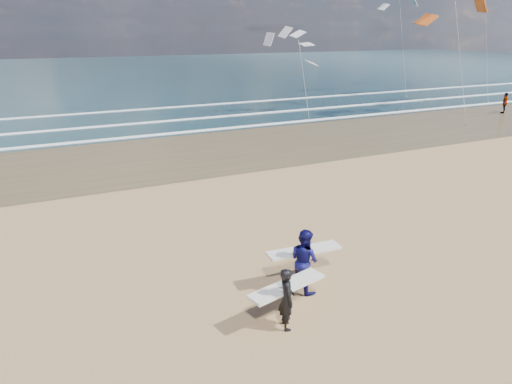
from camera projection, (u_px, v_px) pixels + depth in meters
wet_sand_strip at (399, 126)px, 34.83m from camera, size 220.00×12.00×0.01m
ocean at (188, 71)px, 80.81m from camera, size 220.00×100.00×0.02m
foam_breakers at (326, 107)px, 43.41m from camera, size 220.00×11.70×0.05m
surfer_near at (287, 296)px, 11.20m from camera, size 2.26×1.20×1.64m
surfer_far at (304, 260)px, 12.77m from camera, size 2.23×1.21×1.86m
beachgoer_1 at (505, 103)px, 39.92m from camera, size 1.11×0.98×1.81m
kite_0 at (458, 32)px, 35.50m from camera, size 6.89×4.86×11.53m
kite_1 at (302, 64)px, 37.98m from camera, size 5.51×4.71×7.71m
kite_2 at (486, 12)px, 46.18m from camera, size 6.57×4.82×15.17m
kite_5 at (402, 35)px, 50.08m from camera, size 5.13×4.66×12.03m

